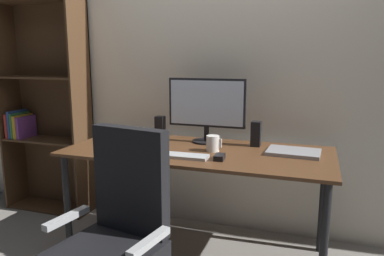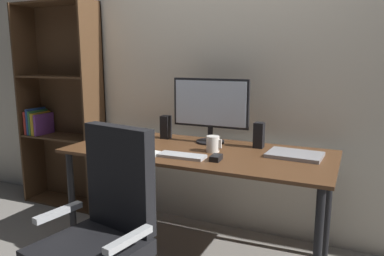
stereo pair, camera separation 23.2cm
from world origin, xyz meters
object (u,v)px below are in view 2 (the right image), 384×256
Objects in this scene: laptop at (295,155)px; desk at (198,161)px; keyboard at (182,156)px; mouse at (216,158)px; speaker_left at (166,127)px; speaker_right at (259,135)px; office_chair at (101,244)px; coffee_mug at (213,144)px; bookshelf at (61,108)px; monitor at (210,106)px.

desk is at bearing -167.36° from laptop.
keyboard is 3.02× the size of mouse.
speaker_right is (0.70, 0.00, 0.00)m from speaker_left.
speaker_right is 0.17× the size of office_chair.
office_chair is at bearing -113.97° from speaker_right.
laptop is at bearing 11.50° from coffee_mug.
bookshelf is at bearing 166.79° from coffee_mug.
bookshelf is (-1.50, 0.58, 0.13)m from keyboard.
speaker_left is (-0.34, 0.43, 0.08)m from keyboard.
coffee_mug is (-0.09, 0.18, 0.04)m from mouse.
mouse is 0.21m from coffee_mug.
office_chair is at bearing -96.53° from monitor.
mouse is 1.81m from bookshelf.
keyboard is 2.84× the size of coffee_mug.
desk is 1.58m from bookshelf.
office_chair is (-0.47, -1.07, -0.37)m from speaker_right.
office_chair is 1.89m from bookshelf.
bookshelf reaches higher than speaker_left.
mouse is 0.70m from speaker_left.
laptop is at bearing -26.60° from speaker_right.
desk is at bearing -14.02° from bookshelf.
bookshelf is at bearing 158.07° from mouse.
keyboard is at bearing -121.44° from coffee_mug.
office_chair is at bearing -120.30° from mouse.
speaker_right is (0.34, 0.23, 0.16)m from desk.
speaker_right is (0.36, 0.43, 0.08)m from keyboard.
monitor reaches higher than speaker_left.
mouse is 0.44m from speaker_right.
office_chair is (-0.11, -0.64, -0.29)m from keyboard.
coffee_mug is at bearing 56.89° from keyboard.
laptop is at bearing 24.35° from keyboard.
speaker_right reaches higher than coffee_mug.
desk is at bearing -146.37° from speaker_right.
speaker_left is at bearing 175.64° from laptop.
desk is 3.11× the size of monitor.
speaker_right is (0.15, 0.41, 0.07)m from mouse.
laptop is (0.62, 0.30, 0.00)m from keyboard.
monitor is 0.31× the size of bookshelf.
bookshelf is (-1.16, 0.15, 0.06)m from speaker_left.
coffee_mug is 0.10× the size of office_chair.
speaker_right is at bearing -4.64° from bookshelf.
speaker_right reaches higher than desk.
office_chair is (-0.24, -0.84, -0.33)m from coffee_mug.
coffee_mug is at bearing 112.97° from mouse.
mouse reaches higher than keyboard.
office_chair is at bearing -41.36° from bookshelf.
keyboard is 1.71× the size of speaker_right.
desk is 17.87× the size of mouse.
speaker_left is 1.15m from office_chair.
office_chair is at bearing -124.66° from laptop.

